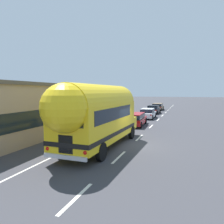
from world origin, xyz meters
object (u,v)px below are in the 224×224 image
object	(u,v)px
car_third	(153,109)
car_fourth	(158,106)
painted_bus	(97,113)
car_lead	(135,118)
car_second	(148,113)

from	to	relation	value
car_third	car_fourth	distance (m)	7.28
painted_bus	car_fourth	bearing A→B (deg)	90.37
painted_bus	car_third	world-z (taller)	painted_bus
painted_bus	car_lead	bearing A→B (deg)	89.78
car_third	car_fourth	bearing A→B (deg)	91.50
car_second	car_fourth	distance (m)	14.28
painted_bus	car_lead	xyz separation A→B (m)	(0.04, 10.32, -1.51)
car_fourth	painted_bus	bearing A→B (deg)	-89.63
car_lead	car_fourth	size ratio (longest dim) A/B	1.03
car_fourth	car_lead	bearing A→B (deg)	-89.35
car_second	painted_bus	bearing A→B (deg)	-90.70
car_lead	car_fourth	world-z (taller)	same
painted_bus	car_fourth	size ratio (longest dim) A/B	2.29
car_fourth	car_second	bearing A→B (deg)	-88.33
painted_bus	car_fourth	distance (m)	31.69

